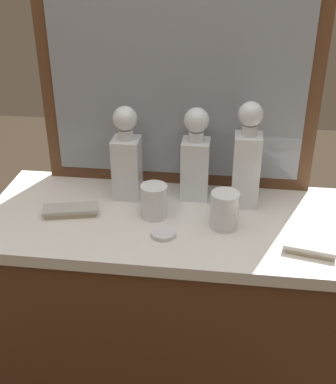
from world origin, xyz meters
TOP-DOWN VIEW (x-y plane):
  - dresser at (0.00, 0.00)m, footprint 1.06×0.47m
  - dresser_mirror at (0.00, 0.22)m, footprint 0.83×0.03m
  - crystal_decanter_far_right at (0.06, 0.13)m, footprint 0.08×0.08m
  - crystal_decanter_far_left at (-0.14, 0.11)m, footprint 0.08×0.08m
  - crystal_decanter_front at (0.21, 0.11)m, footprint 0.08×0.08m
  - crystal_tumbler_front at (-0.04, 0.00)m, footprint 0.08×0.08m
  - crystal_tumbler_far_left at (0.16, -0.03)m, footprint 0.08×0.08m
  - silver_brush_far_right at (0.38, -0.12)m, footprint 0.14×0.08m
  - silver_brush_right at (-0.28, -0.02)m, footprint 0.16×0.09m
  - porcelain_dish at (-0.00, -0.10)m, footprint 0.07×0.07m

SIDE VIEW (x-z plane):
  - dresser at x=0.00m, z-range 0.00..0.86m
  - porcelain_dish at x=0.00m, z-range 0.86..0.87m
  - silver_brush_right at x=-0.28m, z-range 0.86..0.88m
  - silver_brush_far_right at x=0.38m, z-range 0.86..0.88m
  - crystal_tumbler_front at x=-0.04m, z-range 0.86..0.95m
  - crystal_tumbler_far_left at x=0.16m, z-range 0.86..0.96m
  - crystal_decanter_far_right at x=0.06m, z-range 0.83..1.11m
  - crystal_decanter_far_left at x=-0.14m, z-range 0.83..1.12m
  - crystal_decanter_front at x=0.21m, z-range 0.83..1.15m
  - dresser_mirror at x=0.00m, z-range 0.86..1.64m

